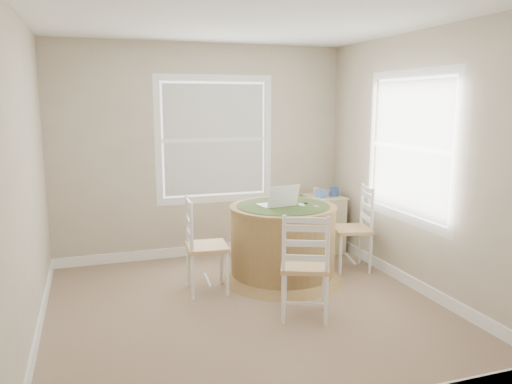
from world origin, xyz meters
name	(u,v)px	position (x,y,z in m)	size (l,w,h in m)	color
room	(258,168)	(0.17, 0.16, 1.30)	(3.64, 3.64, 2.64)	#866D55
round_table	(283,239)	(0.61, 0.65, 0.44)	(1.32, 1.32, 0.82)	#986C44
chair_left	(207,246)	(-0.24, 0.55, 0.47)	(0.42, 0.40, 0.95)	white
chair_near	(305,266)	(0.45, -0.32, 0.47)	(0.42, 0.40, 0.95)	white
chair_right	(351,229)	(1.48, 0.71, 0.47)	(0.42, 0.40, 0.95)	white
laptop	(278,203)	(0.56, 0.66, 0.85)	(0.40, 0.36, 0.25)	white
mouse	(302,205)	(0.80, 0.58, 0.83)	(0.06, 0.10, 0.04)	white
phone	(316,207)	(0.93, 0.49, 0.82)	(0.04, 0.09, 0.02)	#B7BABF
keys	(304,204)	(0.86, 0.65, 0.82)	(0.06, 0.05, 0.03)	black
corner_chest	(323,223)	(1.51, 1.48, 0.36)	(0.44, 0.57, 0.72)	beige
tissue_box	(322,194)	(1.43, 1.39, 0.77)	(0.12, 0.12, 0.10)	#5277BC
box_yellow	(329,193)	(1.58, 1.51, 0.75)	(0.15, 0.10, 0.06)	gold
box_blue	(334,192)	(1.61, 1.42, 0.78)	(0.08, 0.08, 0.12)	#304891
cup_cream	(317,191)	(1.45, 1.59, 0.77)	(0.07, 0.07, 0.09)	beige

